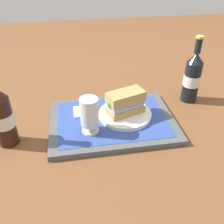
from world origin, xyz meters
The scene contains 9 objects.
ground_plane centered at (0.00, 0.00, 0.00)m, with size 3.00×3.00×0.00m, color brown.
tray centered at (0.00, 0.00, 0.01)m, with size 0.44×0.32×0.02m, color #4C5156.
placemat centered at (0.00, 0.00, 0.02)m, with size 0.38×0.27×0.00m, color #2D4793.
plate centered at (-0.05, -0.01, 0.03)m, with size 0.19×0.19×0.01m, color white.
sandwich centered at (-0.05, -0.01, 0.08)m, with size 0.14×0.10×0.08m.
beer_glass centered at (0.08, 0.06, 0.09)m, with size 0.06×0.06×0.12m.
napkin_folded centered at (0.09, -0.06, 0.02)m, with size 0.09×0.07×0.01m, color white.
beer_bottle centered at (0.35, 0.05, 0.10)m, with size 0.07×0.07×0.27m.
second_bottle centered at (-0.34, -0.11, 0.10)m, with size 0.07×0.07×0.27m.
Camera 1 is at (0.12, 0.72, 0.54)m, focal length 40.40 mm.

